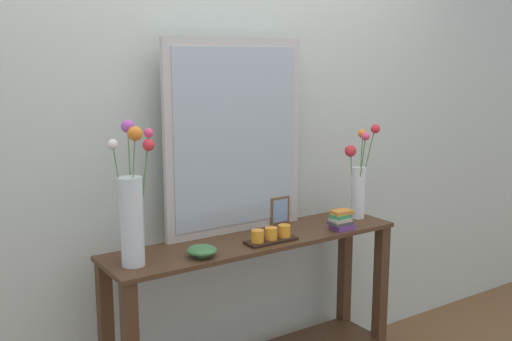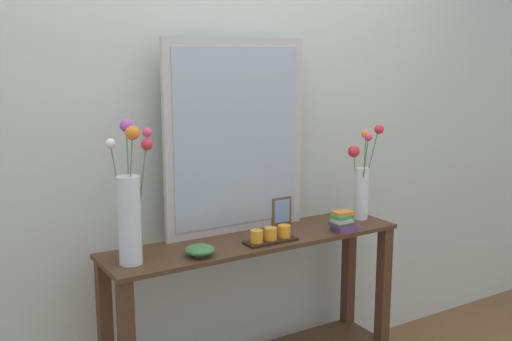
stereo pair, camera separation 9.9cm
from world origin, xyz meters
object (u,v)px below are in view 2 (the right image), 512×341
picture_frame_small (281,211)px  book_stack (343,222)px  candle_tray (271,236)px  decorative_bowl (200,250)px  vase_right (362,180)px  console_table (256,306)px  tall_vase_left (130,207)px  mirror_leaning (236,137)px

picture_frame_small → book_stack: size_ratio=1.14×
candle_tray → decorative_bowl: (-0.36, -0.01, -0.00)m
book_stack → decorative_bowl: bearing=178.7°
decorative_bowl → vase_right: bearing=5.8°
console_table → vase_right: vase_right is taller
book_stack → tall_vase_left: bearing=175.1°
vase_right → book_stack: (-0.22, -0.12, -0.16)m
vase_right → book_stack: 0.29m
mirror_leaning → candle_tray: mirror_leaning is taller
book_stack → vase_right: bearing=28.4°
mirror_leaning → vase_right: size_ratio=1.87×
console_table → candle_tray: size_ratio=5.87×
console_table → book_stack: size_ratio=11.84×
tall_vase_left → vase_right: 1.24m
console_table → candle_tray: bearing=-74.6°
vase_right → candle_tray: bearing=-171.5°
mirror_leaning → picture_frame_small: 0.46m
candle_tray → picture_frame_small: picture_frame_small is taller
console_table → candle_tray: (0.02, -0.09, 0.36)m
console_table → mirror_leaning: size_ratio=1.59×
console_table → picture_frame_small: picture_frame_small is taller
tall_vase_left → decorative_bowl: bearing=-14.6°
console_table → candle_tray: 0.37m
mirror_leaning → candle_tray: size_ratio=3.70×
candle_tray → picture_frame_small: bearing=46.6°
console_table → mirror_leaning: bearing=98.1°
vase_right → decorative_bowl: vase_right is taller
console_table → tall_vase_left: 0.83m
vase_right → book_stack: bearing=-151.6°
mirror_leaning → tall_vase_left: 0.65m
tall_vase_left → candle_tray: (0.63, -0.06, -0.20)m
mirror_leaning → tall_vase_left: size_ratio=1.57×
tall_vase_left → vase_right: tall_vase_left is taller
tall_vase_left → book_stack: size_ratio=4.74×
candle_tray → book_stack: book_stack is taller
tall_vase_left → candle_tray: tall_vase_left is taller
vase_right → decorative_bowl: size_ratio=3.82×
book_stack → picture_frame_small: bearing=128.6°
console_table → mirror_leaning: mirror_leaning is taller
candle_tray → decorative_bowl: bearing=-178.8°
decorative_bowl → tall_vase_left: bearing=165.4°
console_table → mirror_leaning: 0.80m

